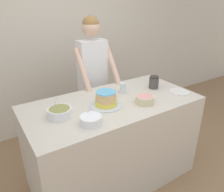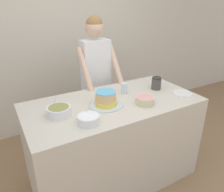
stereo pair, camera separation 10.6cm
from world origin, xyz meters
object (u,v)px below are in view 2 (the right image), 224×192
(cake, at_px, (106,99))
(frosting_bowl_olive, at_px, (59,111))
(ceramic_plate, at_px, (182,93))
(frosting_bowl_pink, at_px, (145,100))
(frosting_bowl_white, at_px, (89,119))
(stoneware_jar, at_px, (156,83))
(person_baker, at_px, (96,71))
(drinking_glass, at_px, (124,88))

(cake, height_order, frosting_bowl_olive, frosting_bowl_olive)
(ceramic_plate, bearing_deg, frosting_bowl_pink, 179.86)
(frosting_bowl_white, bearing_deg, frosting_bowl_pink, 5.29)
(cake, bearing_deg, ceramic_plate, -11.08)
(cake, height_order, frosting_bowl_white, frosting_bowl_white)
(frosting_bowl_pink, distance_m, stoneware_jar, 0.42)
(person_baker, relative_size, frosting_bowl_white, 9.42)
(cake, xyz_separation_m, frosting_bowl_pink, (0.34, -0.16, -0.02))
(person_baker, relative_size, stoneware_jar, 12.31)
(frosting_bowl_pink, relative_size, ceramic_plate, 0.84)
(frosting_bowl_white, bearing_deg, stoneware_jar, 17.51)
(frosting_bowl_olive, bearing_deg, stoneware_jar, 2.94)
(ceramic_plate, bearing_deg, drinking_glass, 148.84)
(frosting_bowl_olive, relative_size, stoneware_jar, 1.48)
(person_baker, xyz_separation_m, drinking_glass, (0.08, -0.53, -0.06))
(frosting_bowl_pink, relative_size, stoneware_jar, 1.27)
(person_baker, distance_m, frosting_bowl_olive, 0.95)
(cake, bearing_deg, frosting_bowl_pink, -25.59)
(person_baker, bearing_deg, drinking_glass, -81.66)
(cake, distance_m, frosting_bowl_pink, 0.38)
(frosting_bowl_olive, distance_m, frosting_bowl_white, 0.30)
(frosting_bowl_pink, xyz_separation_m, frosting_bowl_olive, (-0.79, 0.19, 0.00))
(cake, distance_m, frosting_bowl_white, 0.35)
(frosting_bowl_olive, height_order, drinking_glass, frosting_bowl_olive)
(frosting_bowl_white, bearing_deg, cake, 38.48)
(frosting_bowl_pink, distance_m, frosting_bowl_white, 0.62)
(cake, relative_size, frosting_bowl_white, 1.77)
(frosting_bowl_olive, xyz_separation_m, frosting_bowl_white, (0.17, -0.24, -0.01))
(frosting_bowl_olive, relative_size, frosting_bowl_white, 1.13)
(person_baker, bearing_deg, frosting_bowl_white, -119.21)
(frosting_bowl_olive, distance_m, drinking_glass, 0.77)
(stoneware_jar, bearing_deg, frosting_bowl_pink, -144.34)
(cake, distance_m, stoneware_jar, 0.69)
(cake, xyz_separation_m, frosting_bowl_white, (-0.28, -0.22, -0.02))
(frosting_bowl_olive, distance_m, stoneware_jar, 1.13)
(frosting_bowl_olive, bearing_deg, frosting_bowl_white, -55.12)
(person_baker, distance_m, frosting_bowl_pink, 0.86)
(frosting_bowl_pink, bearing_deg, frosting_bowl_white, -174.71)
(drinking_glass, distance_m, stoneware_jar, 0.38)
(cake, xyz_separation_m, ceramic_plate, (0.84, -0.16, -0.06))
(frosting_bowl_pink, distance_m, drinking_glass, 0.32)
(frosting_bowl_pink, height_order, ceramic_plate, frosting_bowl_pink)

